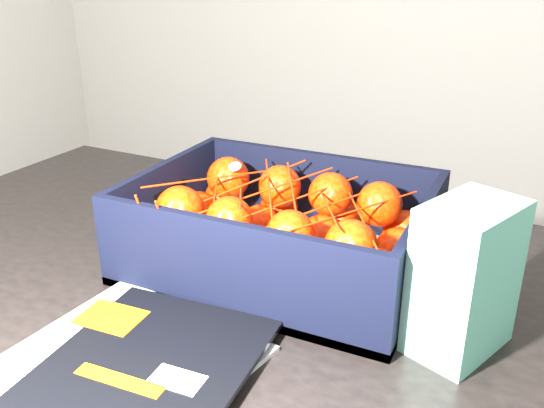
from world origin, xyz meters
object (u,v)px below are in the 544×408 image
at_px(magazine_stack, 120,372).
at_px(produce_crate, 281,241).
at_px(table, 206,335).
at_px(retail_carton, 465,278).

bearing_deg(magazine_stack, produce_crate, 80.09).
bearing_deg(produce_crate, table, -140.12).
height_order(table, produce_crate, produce_crate).
bearing_deg(magazine_stack, table, 99.09).
bearing_deg(table, retail_carton, -1.51).
height_order(table, magazine_stack, magazine_stack).
xyz_separation_m(magazine_stack, produce_crate, (0.05, 0.29, 0.03)).
relative_size(table, retail_carton, 6.96).
bearing_deg(retail_carton, table, -159.74).
bearing_deg(magazine_stack, retail_carton, 34.46).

